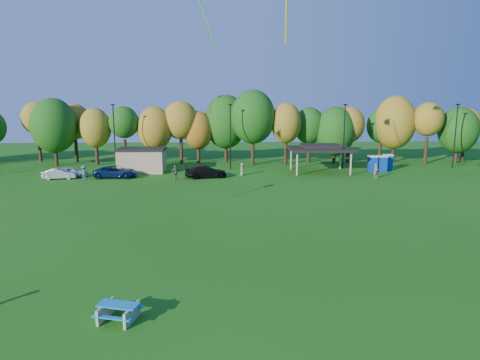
{
  "coord_description": "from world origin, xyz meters",
  "views": [
    {
      "loc": [
        0.98,
        -19.62,
        9.55
      ],
      "look_at": [
        1.99,
        6.0,
        4.77
      ],
      "focal_mm": 32.0,
      "sensor_mm": 36.0,
      "label": 1
    }
  ],
  "objects_px": {
    "porta_potties": "(381,163)",
    "car_b": "(60,174)",
    "car_c": "(116,172)",
    "car_a": "(70,172)",
    "picnic_table": "(119,311)",
    "car_d": "(206,172)"
  },
  "relations": [
    {
      "from": "picnic_table",
      "to": "car_b",
      "type": "distance_m",
      "value": 38.45
    },
    {
      "from": "picnic_table",
      "to": "car_c",
      "type": "height_order",
      "value": "car_c"
    },
    {
      "from": "porta_potties",
      "to": "car_b",
      "type": "relative_size",
      "value": 0.94
    },
    {
      "from": "car_c",
      "to": "car_d",
      "type": "relative_size",
      "value": 1.02
    },
    {
      "from": "porta_potties",
      "to": "car_b",
      "type": "distance_m",
      "value": 42.07
    },
    {
      "from": "car_a",
      "to": "car_b",
      "type": "relative_size",
      "value": 1.05
    },
    {
      "from": "porta_potties",
      "to": "car_a",
      "type": "distance_m",
      "value": 41.04
    },
    {
      "from": "porta_potties",
      "to": "car_a",
      "type": "relative_size",
      "value": 0.89
    },
    {
      "from": "car_b",
      "to": "car_d",
      "type": "bearing_deg",
      "value": -97.79
    },
    {
      "from": "porta_potties",
      "to": "car_a",
      "type": "height_order",
      "value": "porta_potties"
    },
    {
      "from": "car_b",
      "to": "car_c",
      "type": "bearing_deg",
      "value": -92.62
    },
    {
      "from": "car_c",
      "to": "porta_potties",
      "type": "bearing_deg",
      "value": -82.71
    },
    {
      "from": "car_b",
      "to": "car_d",
      "type": "relative_size",
      "value": 0.76
    },
    {
      "from": "car_a",
      "to": "picnic_table",
      "type": "bearing_deg",
      "value": -176.82
    },
    {
      "from": "porta_potties",
      "to": "car_a",
      "type": "xyz_separation_m",
      "value": [
        -40.88,
        -3.55,
        -0.38
      ]
    },
    {
      "from": "porta_potties",
      "to": "picnic_table",
      "type": "xyz_separation_m",
      "value": [
        -26.29,
        -39.64,
        -0.65
      ]
    },
    {
      "from": "car_a",
      "to": "car_c",
      "type": "relative_size",
      "value": 0.79
    },
    {
      "from": "porta_potties",
      "to": "car_c",
      "type": "relative_size",
      "value": 0.7
    },
    {
      "from": "porta_potties",
      "to": "car_c",
      "type": "bearing_deg",
      "value": -173.81
    },
    {
      "from": "porta_potties",
      "to": "car_c",
      "type": "height_order",
      "value": "porta_potties"
    },
    {
      "from": "car_d",
      "to": "car_b",
      "type": "bearing_deg",
      "value": 79.23
    },
    {
      "from": "picnic_table",
      "to": "car_b",
      "type": "bearing_deg",
      "value": 128.83
    }
  ]
}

